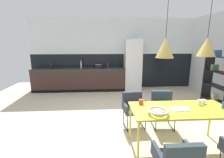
{
  "coord_description": "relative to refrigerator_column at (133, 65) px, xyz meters",
  "views": [
    {
      "loc": [
        -0.54,
        -3.32,
        1.86
      ],
      "look_at": [
        -0.28,
        0.79,
        0.94
      ],
      "focal_mm": 26.16,
      "sensor_mm": 36.0,
      "label": 1
    }
  ],
  "objects": [
    {
      "name": "back_wall_splashback_dark",
      "position": [
        -0.69,
        0.36,
        -0.3
      ],
      "size": [
        6.72,
        0.12,
        1.41
      ],
      "primitive_type": "cube",
      "color": "black",
      "rests_on": "ground"
    },
    {
      "name": "open_book",
      "position": [
        0.09,
        -3.87,
        -0.24
      ],
      "size": [
        0.31,
        0.19,
        0.02
      ],
      "color": "white",
      "rests_on": "dining_table"
    },
    {
      "name": "pendant_lamp_over_table_far",
      "position": [
        0.46,
        -3.81,
        0.79
      ],
      "size": [
        0.28,
        0.28,
        1.14
      ],
      "color": "black"
    },
    {
      "name": "bottle_vinegar_dark",
      "position": [
        -2.03,
        0.03,
        0.01
      ],
      "size": [
        0.06,
        0.06,
        0.31
      ],
      "color": "tan",
      "rests_on": "kitchen_counter"
    },
    {
      "name": "cooking_pot",
      "position": [
        -1.35,
        0.1,
        -0.05
      ],
      "size": [
        0.27,
        0.27,
        0.17
      ],
      "color": "black",
      "rests_on": "kitchen_counter"
    },
    {
      "name": "kitchen_counter",
      "position": [
        -2.12,
        -0.0,
        -0.56
      ],
      "size": [
        3.58,
        0.63,
        0.88
      ],
      "color": "#382621",
      "rests_on": "ground"
    },
    {
      "name": "ground_plane",
      "position": [
        -0.69,
        -3.05,
        -1.0
      ],
      "size": [
        9.03,
        9.03,
        0.0
      ],
      "primitive_type": "plane",
      "color": "beige"
    },
    {
      "name": "dining_table",
      "position": [
        0.12,
        -3.84,
        -0.3
      ],
      "size": [
        1.7,
        0.78,
        0.76
      ],
      "color": "gold",
      "rests_on": "ground"
    },
    {
      "name": "back_wall_panel_upper",
      "position": [
        -0.69,
        0.36,
        1.12
      ],
      "size": [
        6.72,
        0.12,
        1.41
      ],
      "primitive_type": "cube",
      "color": "silver",
      "rests_on": "back_wall_splashback_dark"
    },
    {
      "name": "mug_wide_latte",
      "position": [
        0.54,
        -3.69,
        -0.2
      ],
      "size": [
        0.12,
        0.07,
        0.1
      ],
      "color": "white",
      "rests_on": "dining_table"
    },
    {
      "name": "mug_glass_clear",
      "position": [
        -0.51,
        -3.6,
        -0.2
      ],
      "size": [
        0.13,
        0.09,
        0.09
      ],
      "color": "#B23D33",
      "rests_on": "dining_table"
    },
    {
      "name": "fruit_bowl",
      "position": [
        -0.35,
        -4.04,
        -0.2
      ],
      "size": [
        0.34,
        0.34,
        0.08
      ],
      "color": "silver",
      "rests_on": "dining_table"
    },
    {
      "name": "armchair_facing_counter",
      "position": [
        0.12,
        -3.02,
        -0.5
      ],
      "size": [
        0.52,
        0.5,
        0.79
      ],
      "rotation": [
        0.0,
        0.0,
        3.07
      ],
      "color": "#333C41",
      "rests_on": "ground"
    },
    {
      "name": "bottle_oil_tall",
      "position": [
        -0.99,
        0.03,
        -0.02
      ],
      "size": [
        0.07,
        0.07,
        0.27
      ],
      "color": "maroon",
      "rests_on": "kitchen_counter"
    },
    {
      "name": "armchair_corner_seat",
      "position": [
        -0.52,
        -2.96,
        -0.52
      ],
      "size": [
        0.53,
        0.51,
        0.76
      ],
      "rotation": [
        0.0,
        0.0,
        3.23
      ],
      "color": "#333C41",
      "rests_on": "ground"
    },
    {
      "name": "mug_white_ceramic",
      "position": [
        0.64,
        -3.64,
        -0.21
      ],
      "size": [
        0.12,
        0.07,
        0.08
      ],
      "color": "white",
      "rests_on": "dining_table"
    },
    {
      "name": "pendant_lamp_over_table_near",
      "position": [
        -0.22,
        -3.81,
        0.77
      ],
      "size": [
        0.28,
        0.28,
        1.16
      ],
      "color": "black"
    },
    {
      "name": "bottle_spice_small",
      "position": [
        -3.17,
        0.01,
        -0.02
      ],
      "size": [
        0.07,
        0.07,
        0.25
      ],
      "color": "black",
      "rests_on": "kitchen_counter"
    },
    {
      "name": "refrigerator_column",
      "position": [
        0.0,
        0.0,
        0.0
      ],
      "size": [
        0.65,
        0.6,
        2.01
      ],
      "primitive_type": "cube",
      "color": "silver",
      "rests_on": "ground"
    },
    {
      "name": "open_shelf_unit",
      "position": [
        2.01,
        -2.13,
        -0.15
      ],
      "size": [
        0.3,
        0.96,
        1.66
      ],
      "rotation": [
        0.0,
        0.0,
        -1.57
      ],
      "color": "black",
      "rests_on": "ground"
    }
  ]
}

